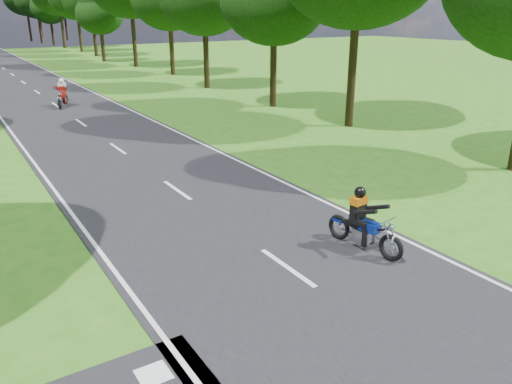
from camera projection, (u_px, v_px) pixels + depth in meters
ground at (349, 311)px, 9.48m from camera, size 160.00×160.00×0.00m
main_road at (3, 69)px, 49.19m from camera, size 7.00×140.00×0.02m
road_markings at (4, 70)px, 47.63m from camera, size 7.40×140.00×0.01m
rider_near_blue at (365, 219)px, 11.66m from camera, size 0.87×1.90×1.53m
rider_far_red at (62, 93)px, 29.34m from camera, size 1.39×2.05×1.63m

